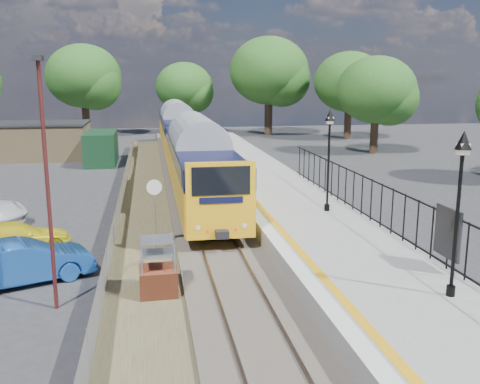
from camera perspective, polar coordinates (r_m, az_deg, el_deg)
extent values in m
plane|color=#2D2D30|center=(18.30, -0.72, -9.91)|extent=(120.00, 120.00, 0.00)
cube|color=#473F38|center=(27.73, -3.96, -2.08)|extent=(3.40, 80.00, 0.20)
cube|color=#4C472D|center=(25.69, -9.96, -3.54)|extent=(2.60, 70.00, 0.06)
cube|color=brown|center=(27.64, -5.45, -1.89)|extent=(0.07, 80.00, 0.14)
cube|color=brown|center=(27.78, -2.48, -1.78)|extent=(0.07, 80.00, 0.14)
cube|color=gray|center=(26.48, 5.56, -2.00)|extent=(5.00, 70.00, 0.90)
cube|color=silver|center=(25.88, 0.77, -1.24)|extent=(0.50, 70.00, 0.01)
cube|color=yellow|center=(25.98, 1.85, -1.19)|extent=(0.30, 70.00, 0.01)
cylinder|color=black|center=(16.21, 21.55, -9.76)|extent=(0.24, 0.24, 0.30)
cylinder|color=black|center=(15.65, 22.07, -3.43)|extent=(0.10, 0.10, 3.70)
cube|color=black|center=(15.28, 22.64, 3.64)|extent=(0.08, 0.08, 0.30)
cube|color=beige|center=(15.25, 22.69, 4.27)|extent=(0.26, 0.26, 0.30)
cone|color=black|center=(15.23, 22.76, 5.13)|extent=(0.44, 0.44, 0.50)
cylinder|color=black|center=(24.80, 9.25, -1.64)|extent=(0.24, 0.24, 0.30)
cylinder|color=black|center=(24.44, 9.40, 2.58)|extent=(0.10, 0.10, 3.70)
cube|color=black|center=(24.20, 9.55, 7.14)|extent=(0.08, 0.08, 0.30)
cube|color=beige|center=(24.19, 9.57, 7.54)|extent=(0.26, 0.26, 0.30)
cone|color=black|center=(24.17, 9.59, 8.09)|extent=(0.44, 0.44, 0.50)
cube|color=black|center=(21.76, 15.48, 0.49)|extent=(0.05, 26.00, 0.05)
cube|color=black|center=(18.00, 21.28, -4.06)|extent=(0.08, 1.40, 1.60)
cube|color=#A3855C|center=(49.95, -20.53, 5.10)|extent=(8.00, 6.00, 3.00)
cube|color=black|center=(49.81, -20.66, 6.87)|extent=(8.20, 6.20, 0.15)
cube|color=#13361C|center=(45.28, -14.57, 4.59)|extent=(2.40, 6.00, 2.60)
cylinder|color=#332319|center=(67.36, -16.09, 7.34)|extent=(0.88, 0.88, 3.85)
ellipsoid|color=#1F521B|center=(67.18, -16.35, 11.79)|extent=(8.80, 8.80, 7.48)
cylinder|color=#332319|center=(69.13, -5.88, 7.56)|extent=(0.72, 0.72, 3.15)
ellipsoid|color=#1F521B|center=(68.94, -5.96, 11.11)|extent=(7.20, 7.20, 6.12)
cylinder|color=#332319|center=(66.58, 3.05, 7.89)|extent=(0.96, 0.96, 4.20)
ellipsoid|color=#1F521B|center=(66.42, 3.11, 12.80)|extent=(9.60, 9.60, 8.16)
cylinder|color=#332319|center=(63.19, 11.41, 7.14)|extent=(0.80, 0.80, 3.50)
ellipsoid|color=#1F521B|center=(62.99, 11.59, 11.45)|extent=(8.00, 8.00, 6.80)
cylinder|color=#332319|center=(51.39, 14.10, 5.76)|extent=(0.72, 0.72, 3.15)
ellipsoid|color=#1F521B|center=(51.14, 14.35, 10.52)|extent=(7.20, 7.20, 6.12)
cube|color=yellow|center=(30.45, -4.60, 2.24)|extent=(2.80, 20.00, 1.90)
cube|color=black|center=(30.25, -4.64, 4.66)|extent=(2.82, 20.00, 0.90)
cube|color=black|center=(30.25, -4.64, 4.66)|extent=(2.82, 18.00, 0.70)
cube|color=black|center=(30.67, -4.56, 0.06)|extent=(2.00, 18.00, 0.45)
cube|color=yellow|center=(50.82, -6.72, 6.10)|extent=(2.80, 20.00, 1.90)
cube|color=black|center=(50.71, -6.75, 7.56)|extent=(2.82, 20.00, 0.90)
cube|color=black|center=(50.71, -6.75, 7.56)|extent=(2.82, 18.00, 0.70)
cube|color=black|center=(50.96, -6.69, 4.78)|extent=(2.00, 18.00, 0.45)
cube|color=black|center=(20.22, -2.04, 1.19)|extent=(2.24, 0.04, 1.10)
cube|color=brown|center=(17.55, -8.71, -9.44)|extent=(1.22, 1.22, 0.91)
cylinder|color=#999EA3|center=(21.37, -9.02, -3.01)|extent=(0.06, 0.06, 2.70)
cylinder|color=silver|center=(21.01, -9.14, 0.51)|extent=(0.60, 0.09, 0.60)
cylinder|color=#491918|center=(16.43, -19.81, 0.18)|extent=(0.12, 0.12, 7.33)
cube|color=black|center=(16.13, -20.77, 13.22)|extent=(0.25, 0.50, 0.15)
imported|color=#1A4B9C|center=(19.65, -21.99, -6.94)|extent=(4.76, 3.21, 1.49)
imported|color=yellow|center=(23.18, -22.78, -4.52)|extent=(4.54, 2.99, 1.22)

